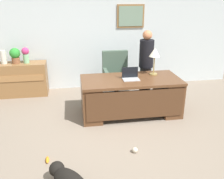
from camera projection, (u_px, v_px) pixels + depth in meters
ground_plane at (122, 135)px, 4.30m from camera, size 12.00×12.00×0.00m
back_wall at (103, 35)px, 6.21m from camera, size 7.00×0.16×2.70m
desk at (131, 95)px, 4.93m from camera, size 1.95×0.93×0.75m
credenza at (15, 79)px, 5.90m from camera, size 1.49×0.50×0.79m
armchair at (116, 77)px, 5.83m from camera, size 0.60×0.59×1.07m
person_standing at (146, 65)px, 5.61m from camera, size 0.32×0.32×1.58m
laptop at (131, 76)px, 4.81m from camera, size 0.32×0.22×0.22m
desk_lamp at (155, 54)px, 4.94m from camera, size 0.22×0.22×0.56m
vase_with_flowers at (26, 54)px, 5.73m from camera, size 0.17×0.17×0.37m
vase_empty at (3, 57)px, 5.68m from camera, size 0.13×0.13×0.31m
potted_plant at (15, 55)px, 5.70m from camera, size 0.24×0.24×0.36m
dog_toy_ball at (135, 150)px, 3.82m from camera, size 0.09×0.09×0.09m
dog_toy_bone at (47, 160)px, 3.62m from camera, size 0.06×0.16×0.05m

